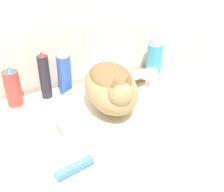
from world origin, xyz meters
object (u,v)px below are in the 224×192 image
at_px(cream_tube, 77,166).
at_px(mouthwash_bottle, 155,56).
at_px(hairspray_can_black, 45,76).
at_px(cat, 111,86).
at_px(faucet, 150,79).
at_px(shampoo_bottle_tall, 64,73).
at_px(spray_bottle_trigger, 13,87).

bearing_deg(cream_tube, mouthwash_bottle, 38.53).
relative_size(hairspray_can_black, cream_tube, 1.45).
relative_size(cat, cream_tube, 2.24).
distance_m(faucet, cream_tube, 0.55).
height_order(cat, shampoo_bottle_tall, cat).
height_order(faucet, shampoo_bottle_tall, shampoo_bottle_tall).
bearing_deg(hairspray_can_black, cream_tube, -94.06).
relative_size(cat, spray_bottle_trigger, 1.90).
bearing_deg(cream_tube, spray_bottle_trigger, 102.18).
distance_m(hairspray_can_black, mouthwash_bottle, 0.55).
bearing_deg(hairspray_can_black, cat, -54.53).
xyz_separation_m(faucet, mouthwash_bottle, (0.13, 0.16, 0.02)).
height_order(spray_bottle_trigger, mouthwash_bottle, mouthwash_bottle).
relative_size(shampoo_bottle_tall, cream_tube, 1.38).
relative_size(mouthwash_bottle, cream_tube, 1.23).
xyz_separation_m(faucet, shampoo_bottle_tall, (-0.34, 0.16, 0.03)).
height_order(cat, hairspray_can_black, cat).
bearing_deg(faucet, cat, 1.27).
height_order(cat, cream_tube, cat).
distance_m(shampoo_bottle_tall, mouthwash_bottle, 0.47).
distance_m(cat, faucet, 0.27).
bearing_deg(spray_bottle_trigger, faucet, -16.11).
distance_m(hairspray_can_black, cream_tube, 0.48).
bearing_deg(cat, faucet, 121.02).
relative_size(cat, hairspray_can_black, 1.54).
xyz_separation_m(cat, faucet, (0.24, 0.10, -0.08)).
bearing_deg(spray_bottle_trigger, cream_tube, -77.82).
height_order(hairspray_can_black, mouthwash_bottle, hairspray_can_black).
relative_size(faucet, spray_bottle_trigger, 0.73).
bearing_deg(faucet, spray_bottle_trigger, -37.26).
bearing_deg(cat, mouthwash_bottle, 133.64).
relative_size(hairspray_can_black, shampoo_bottle_tall, 1.06).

